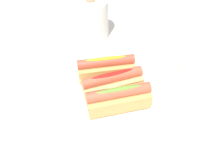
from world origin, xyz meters
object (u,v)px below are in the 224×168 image
object	(u,v)px
serving_bowl	(112,93)
hotdog_back	(112,82)
hotdog_front	(119,98)
paper_towel_roll	(92,19)
hotdog_side	(106,68)
water_glass	(191,66)

from	to	relation	value
serving_bowl	hotdog_back	bearing A→B (deg)	-36.87
hotdog_back	hotdog_front	bearing A→B (deg)	-92.94
serving_bowl	hotdog_front	bearing A→B (deg)	-92.94
hotdog_front	paper_towel_roll	size ratio (longest dim) A/B	1.15
serving_bowl	paper_towel_roll	size ratio (longest dim) A/B	2.41
hotdog_front	hotdog_side	xyz separation A→B (m)	(0.01, 0.11, 0.00)
serving_bowl	water_glass	xyz separation A→B (m)	(0.24, 0.00, 0.02)
serving_bowl	paper_towel_roll	bearing A→B (deg)	83.85
serving_bowl	water_glass	size ratio (longest dim) A/B	3.58
serving_bowl	hotdog_front	world-z (taller)	hotdog_front
serving_bowl	hotdog_side	size ratio (longest dim) A/B	2.06
serving_bowl	hotdog_front	size ratio (longest dim) A/B	2.09
hotdog_front	hotdog_back	xyz separation A→B (m)	(0.00, 0.05, 0.00)
serving_bowl	hotdog_back	xyz separation A→B (m)	(0.00, -0.00, 0.04)
hotdog_front	hotdog_side	bearing A→B (deg)	87.06
hotdog_back	paper_towel_roll	size ratio (longest dim) A/B	1.12
water_glass	serving_bowl	bearing A→B (deg)	-178.91
water_glass	paper_towel_roll	distance (m)	0.35
hotdog_side	paper_towel_roll	world-z (taller)	paper_towel_roll
paper_towel_roll	water_glass	bearing A→B (deg)	-54.49
paper_towel_roll	hotdog_back	bearing A→B (deg)	-96.15
hotdog_front	water_glass	distance (m)	0.25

